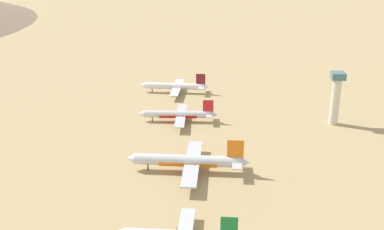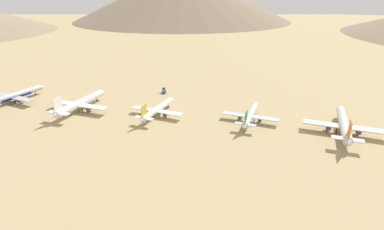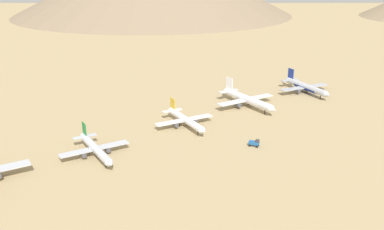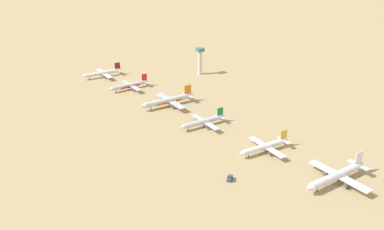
% 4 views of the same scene
% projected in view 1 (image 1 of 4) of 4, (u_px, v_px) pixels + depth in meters
% --- Properties ---
extents(parked_jet_0, '(45.84, 37.13, 13.25)m').
position_uv_depth(parked_jet_0, '(175.00, 86.00, 299.29)').
color(parked_jet_0, white).
rests_on(parked_jet_0, ground).
extents(parked_jet_1, '(44.15, 35.89, 12.73)m').
position_uv_depth(parked_jet_1, '(179.00, 114.00, 251.40)').
color(parked_jet_1, silver).
rests_on(parked_jet_1, ground).
extents(parked_jet_2, '(53.86, 43.66, 15.55)m').
position_uv_depth(parked_jet_2, '(189.00, 161.00, 196.32)').
color(parked_jet_2, silver).
rests_on(parked_jet_2, ground).
extents(control_tower, '(7.20, 7.20, 29.13)m').
position_uv_depth(control_tower, '(336.00, 96.00, 244.16)').
color(control_tower, beige).
rests_on(control_tower, ground).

